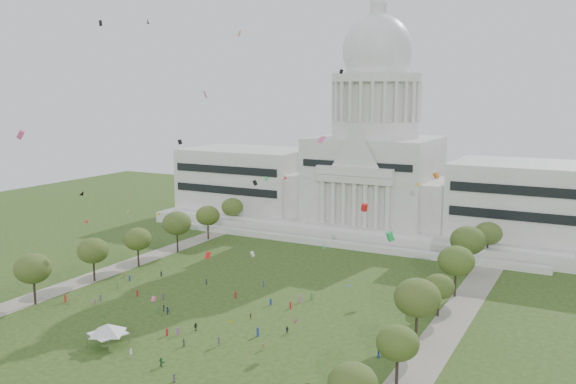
% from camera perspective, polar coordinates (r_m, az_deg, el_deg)
% --- Properties ---
extents(ground, '(400.00, 400.00, 0.00)m').
position_cam_1_polar(ground, '(135.12, -9.15, -12.89)').
color(ground, '#2C4415').
rests_on(ground, ground).
extents(capitol, '(160.00, 64.50, 91.30)m').
position_cam_1_polar(capitol, '(228.00, 8.06, 2.06)').
color(capitol, silver).
rests_on(capitol, ground).
extents(path_left, '(8.00, 160.00, 0.04)m').
position_cam_1_polar(path_left, '(186.35, -15.51, -6.84)').
color(path_left, gray).
rests_on(path_left, ground).
extents(path_right, '(8.00, 160.00, 0.04)m').
position_cam_1_polar(path_right, '(141.88, 14.82, -11.98)').
color(path_right, gray).
rests_on(path_right, ground).
extents(row_tree_r_0, '(7.67, 7.67, 10.91)m').
position_cam_1_polar(row_tree_r_0, '(95.94, 6.08, -17.42)').
color(row_tree_r_0, black).
rests_on(row_tree_r_0, ground).
extents(row_tree_l_1, '(8.86, 8.86, 12.59)m').
position_cam_1_polar(row_tree_l_1, '(159.65, -22.75, -6.62)').
color(row_tree_l_1, black).
rests_on(row_tree_l_1, ground).
extents(row_tree_r_1, '(7.58, 7.58, 10.78)m').
position_cam_1_polar(row_tree_r_1, '(110.92, 10.23, -13.74)').
color(row_tree_r_1, black).
rests_on(row_tree_r_1, ground).
extents(row_tree_l_2, '(8.42, 8.42, 11.97)m').
position_cam_1_polar(row_tree_l_2, '(173.44, -17.79, -5.25)').
color(row_tree_l_2, black).
rests_on(row_tree_l_2, ground).
extents(row_tree_r_2, '(9.55, 9.55, 13.58)m').
position_cam_1_polar(row_tree_r_2, '(127.97, 12.01, -9.65)').
color(row_tree_r_2, black).
rests_on(row_tree_r_2, ground).
extents(row_tree_l_3, '(8.12, 8.12, 11.55)m').
position_cam_1_polar(row_tree_l_3, '(184.48, -13.89, -4.30)').
color(row_tree_l_3, black).
rests_on(row_tree_l_3, ground).
extents(row_tree_r_3, '(7.01, 7.01, 9.98)m').
position_cam_1_polar(row_tree_r_3, '(144.42, 13.94, -8.59)').
color(row_tree_r_3, black).
rests_on(row_tree_r_3, ground).
extents(row_tree_l_4, '(9.29, 9.29, 13.21)m').
position_cam_1_polar(row_tree_l_4, '(198.02, -10.36, -2.90)').
color(row_tree_l_4, black).
rests_on(row_tree_l_4, ground).
extents(row_tree_r_4, '(9.19, 9.19, 13.06)m').
position_cam_1_polar(row_tree_r_4, '(158.29, 15.46, -6.23)').
color(row_tree_r_4, black).
rests_on(row_tree_r_4, ground).
extents(row_tree_l_5, '(8.33, 8.33, 11.85)m').
position_cam_1_polar(row_tree_l_5, '(213.44, -7.52, -2.21)').
color(row_tree_l_5, black).
rests_on(row_tree_l_5, ground).
extents(row_tree_r_5, '(9.82, 9.82, 13.96)m').
position_cam_1_polar(row_tree_r_5, '(177.53, 16.48, -4.38)').
color(row_tree_r_5, black).
rests_on(row_tree_r_5, ground).
extents(row_tree_l_6, '(8.19, 8.19, 11.64)m').
position_cam_1_polar(row_tree_l_6, '(229.09, -5.24, -1.41)').
color(row_tree_l_6, black).
rests_on(row_tree_l_6, ground).
extents(row_tree_r_6, '(8.42, 8.42, 11.97)m').
position_cam_1_polar(row_tree_r_6, '(194.65, 18.23, -3.70)').
color(row_tree_r_6, black).
rests_on(row_tree_r_6, ground).
extents(event_tent, '(10.79, 10.79, 4.83)m').
position_cam_1_polar(event_tent, '(131.04, -16.51, -12.14)').
color(event_tent, '#4C4C4C').
rests_on(event_tent, ground).
extents(person_0, '(0.85, 1.01, 1.76)m').
position_cam_1_polar(person_0, '(123.26, 8.48, -14.69)').
color(person_0, navy).
rests_on(person_0, ground).
extents(person_2, '(0.95, 0.80, 1.68)m').
position_cam_1_polar(person_2, '(132.74, -0.06, -12.79)').
color(person_2, '#26262B').
rests_on(person_2, ground).
extents(person_3, '(0.76, 1.29, 1.90)m').
position_cam_1_polar(person_3, '(127.78, -6.53, -13.71)').
color(person_3, '#4C4C51').
rests_on(person_3, ground).
extents(person_4, '(0.99, 1.26, 1.89)m').
position_cam_1_polar(person_4, '(135.70, -8.63, -12.35)').
color(person_4, '#26262B').
rests_on(person_4, ground).
extents(person_5, '(1.64, 1.50, 1.72)m').
position_cam_1_polar(person_5, '(146.40, -11.20, -10.81)').
color(person_5, navy).
rests_on(person_5, ground).
extents(person_6, '(0.64, 0.87, 1.63)m').
position_cam_1_polar(person_6, '(114.60, -10.61, -16.72)').
color(person_6, '#4C4C51').
rests_on(person_6, ground).
extents(person_7, '(0.77, 0.81, 1.80)m').
position_cam_1_polar(person_7, '(125.90, -14.49, -14.35)').
color(person_7, silver).
rests_on(person_7, ground).
extents(person_8, '(0.88, 0.78, 1.54)m').
position_cam_1_polar(person_8, '(148.56, -11.52, -10.56)').
color(person_8, '#4C4C51').
rests_on(person_8, ground).
extents(person_9, '(1.05, 1.08, 1.54)m').
position_cam_1_polar(person_9, '(125.23, -2.36, -14.24)').
color(person_9, olive).
rests_on(person_9, ground).
extents(person_10, '(0.51, 0.89, 1.49)m').
position_cam_1_polar(person_10, '(141.02, -3.50, -11.49)').
color(person_10, olive).
rests_on(person_10, ground).
extents(person_11, '(1.83, 1.02, 1.86)m').
position_cam_1_polar(person_11, '(120.65, -11.77, -15.31)').
color(person_11, '#33723F').
rests_on(person_11, ground).
extents(distant_crowd, '(54.40, 41.03, 1.91)m').
position_cam_1_polar(distant_crowd, '(152.41, -9.60, -9.95)').
color(distant_crowd, '#4C4C51').
rests_on(distant_crowd, ground).
extents(kite_swarm, '(90.54, 105.89, 64.50)m').
position_cam_1_polar(kite_swarm, '(133.64, -3.22, 1.11)').
color(kite_swarm, yellow).
rests_on(kite_swarm, ground).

